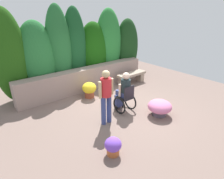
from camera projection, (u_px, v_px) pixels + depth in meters
ground_plane at (120, 108)px, 6.40m from camera, size 10.20×10.20×0.00m
stone_retaining_wall at (87, 79)px, 7.72m from camera, size 5.56×0.46×0.92m
hedge_backdrop at (78, 51)px, 7.83m from camera, size 6.45×1.13×3.30m
stone_bench at (132, 76)px, 8.41m from camera, size 1.44×0.40×0.48m
person_in_wheelchair at (124, 93)px, 5.99m from camera, size 0.53×0.66×1.33m
person_standing_companion at (106, 94)px, 5.21m from camera, size 0.49×0.30×1.61m
flower_pot_purple_near at (89, 89)px, 7.05m from camera, size 0.53×0.53×0.60m
flower_pot_terracotta_by_wall at (160, 107)px, 5.88m from camera, size 0.75×0.75×0.50m
flower_pot_red_accent at (113, 146)px, 4.28m from camera, size 0.39×0.39×0.43m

